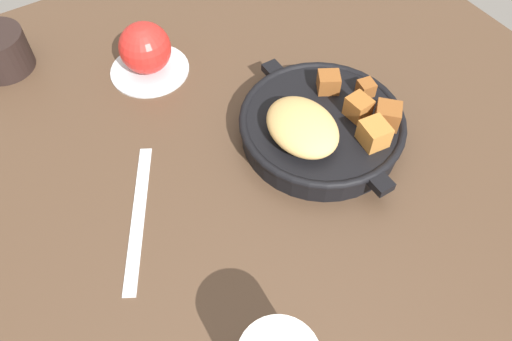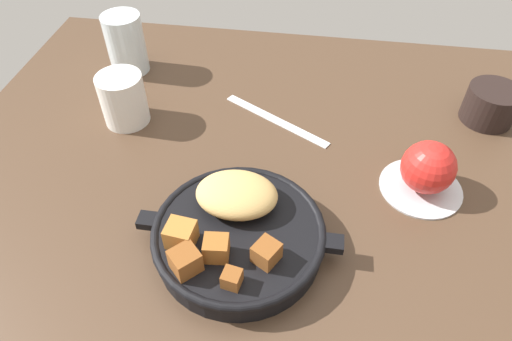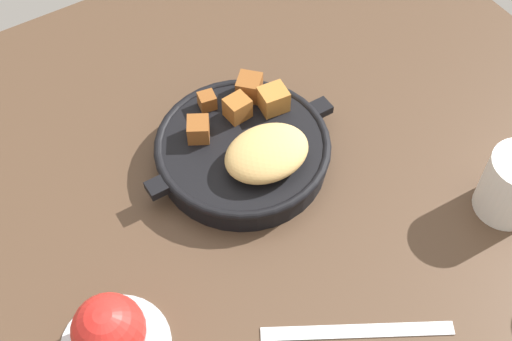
{
  "view_description": "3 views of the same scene",
  "coord_description": "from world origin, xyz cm",
  "px_view_note": "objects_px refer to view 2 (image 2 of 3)",
  "views": [
    {
      "loc": [
        -34.7,
        23.94,
        54.71
      ],
      "look_at": [
        -3.56,
        4.28,
        4.37
      ],
      "focal_mm": 35.32,
      "sensor_mm": 36.0,
      "label": 1
    },
    {
      "loc": [
        6.95,
        -43.08,
        50.99
      ],
      "look_at": [
        0.32,
        0.3,
        6.14
      ],
      "focal_mm": 31.82,
      "sensor_mm": 36.0,
      "label": 2
    },
    {
      "loc": [
        26.83,
        38.81,
        71.51
      ],
      "look_at": [
        1.24,
        -1.97,
        6.44
      ],
      "focal_mm": 47.62,
      "sensor_mm": 36.0,
      "label": 3
    }
  ],
  "objects_px": {
    "water_glass_tall": "(126,44)",
    "coffee_mug_dark": "(491,105)",
    "butter_knife": "(276,120)",
    "red_apple": "(428,167)",
    "cast_iron_skillet": "(237,231)",
    "ceramic_mug_white": "(123,99)"
  },
  "relations": [
    {
      "from": "butter_knife",
      "to": "coffee_mug_dark",
      "type": "distance_m",
      "value": 0.37
    },
    {
      "from": "cast_iron_skillet",
      "to": "red_apple",
      "type": "xyz_separation_m",
      "value": [
        0.26,
        0.14,
        0.02
      ]
    },
    {
      "from": "butter_knife",
      "to": "ceramic_mug_white",
      "type": "relative_size",
      "value": 2.41
    },
    {
      "from": "red_apple",
      "to": "coffee_mug_dark",
      "type": "height_order",
      "value": "red_apple"
    },
    {
      "from": "cast_iron_skillet",
      "to": "red_apple",
      "type": "relative_size",
      "value": 3.45
    },
    {
      "from": "coffee_mug_dark",
      "to": "ceramic_mug_white",
      "type": "relative_size",
      "value": 0.99
    },
    {
      "from": "cast_iron_skillet",
      "to": "butter_knife",
      "type": "bearing_deg",
      "value": 85.94
    },
    {
      "from": "water_glass_tall",
      "to": "ceramic_mug_white",
      "type": "xyz_separation_m",
      "value": [
        0.05,
        -0.15,
        -0.01
      ]
    },
    {
      "from": "butter_knife",
      "to": "ceramic_mug_white",
      "type": "xyz_separation_m",
      "value": [
        -0.26,
        -0.04,
        0.04
      ]
    },
    {
      "from": "coffee_mug_dark",
      "to": "ceramic_mug_white",
      "type": "bearing_deg",
      "value": -171.04
    },
    {
      "from": "water_glass_tall",
      "to": "coffee_mug_dark",
      "type": "height_order",
      "value": "water_glass_tall"
    },
    {
      "from": "cast_iron_skillet",
      "to": "coffee_mug_dark",
      "type": "height_order",
      "value": "cast_iron_skillet"
    },
    {
      "from": "cast_iron_skillet",
      "to": "water_glass_tall",
      "type": "bearing_deg",
      "value": 126.71
    },
    {
      "from": "butter_knife",
      "to": "cast_iron_skillet",
      "type": "bearing_deg",
      "value": -64.04
    },
    {
      "from": "cast_iron_skillet",
      "to": "water_glass_tall",
      "type": "distance_m",
      "value": 0.48
    },
    {
      "from": "red_apple",
      "to": "coffee_mug_dark",
      "type": "relative_size",
      "value": 0.88
    },
    {
      "from": "ceramic_mug_white",
      "to": "cast_iron_skillet",
      "type": "bearing_deg",
      "value": -44.15
    },
    {
      "from": "red_apple",
      "to": "ceramic_mug_white",
      "type": "relative_size",
      "value": 0.88
    },
    {
      "from": "coffee_mug_dark",
      "to": "ceramic_mug_white",
      "type": "xyz_separation_m",
      "value": [
        -0.62,
        -0.1,
        0.01
      ]
    },
    {
      "from": "water_glass_tall",
      "to": "cast_iron_skillet",
      "type": "bearing_deg",
      "value": -53.29
    },
    {
      "from": "red_apple",
      "to": "coffee_mug_dark",
      "type": "bearing_deg",
      "value": 55.56
    },
    {
      "from": "water_glass_tall",
      "to": "ceramic_mug_white",
      "type": "distance_m",
      "value": 0.16
    }
  ]
}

